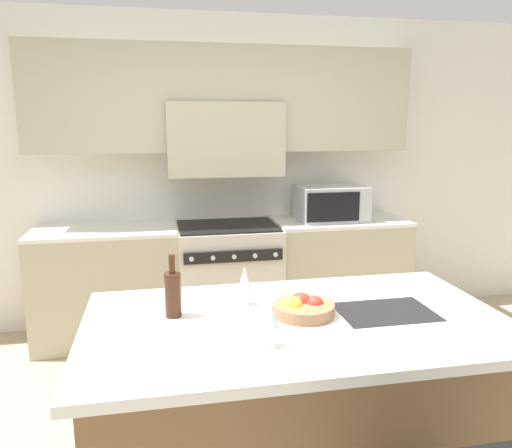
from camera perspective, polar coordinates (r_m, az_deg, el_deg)
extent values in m
cube|color=silver|center=(4.49, -3.98, 5.91)|extent=(10.00, 0.06, 2.70)
cube|color=#B2AD93|center=(4.27, -3.75, 14.01)|extent=(3.15, 0.34, 0.85)
cube|color=#B2AD93|center=(4.24, -3.64, 9.63)|extent=(0.96, 0.40, 0.60)
cube|color=#B2AD93|center=(4.33, -16.57, -6.86)|extent=(1.15, 0.62, 0.92)
cube|color=white|center=(4.20, -16.95, -0.71)|extent=(1.15, 0.62, 0.03)
cube|color=#B2AD93|center=(4.58, 9.32, -5.49)|extent=(1.15, 0.62, 0.92)
cube|color=white|center=(4.46, 9.52, 0.34)|extent=(1.15, 0.62, 0.03)
cube|color=beige|center=(4.32, -3.20, -6.33)|extent=(0.85, 0.66, 0.93)
cube|color=black|center=(4.20, -3.27, -0.21)|extent=(0.82, 0.61, 0.01)
cube|color=black|center=(3.91, -2.55, -3.71)|extent=(0.78, 0.02, 0.09)
cylinder|color=silver|center=(3.87, -7.39, -3.99)|extent=(0.04, 0.02, 0.04)
cylinder|color=silver|center=(3.88, -4.94, -3.88)|extent=(0.04, 0.02, 0.04)
cylinder|color=silver|center=(3.90, -2.52, -3.76)|extent=(0.04, 0.02, 0.04)
cylinder|color=silver|center=(3.93, -0.12, -3.64)|extent=(0.04, 0.02, 0.04)
cylinder|color=silver|center=(3.96, 2.23, -3.51)|extent=(0.04, 0.02, 0.04)
cube|color=#B7B7BC|center=(4.41, 8.57, 2.40)|extent=(0.58, 0.41, 0.30)
cube|color=black|center=(4.19, 8.86, 1.92)|extent=(0.45, 0.01, 0.25)
cube|color=brown|center=(2.49, 4.53, -21.25)|extent=(1.76, 0.98, 0.90)
cube|color=white|center=(2.27, 4.73, -11.25)|extent=(1.88, 1.06, 0.04)
cube|color=#2D2D30|center=(2.41, 14.58, -9.81)|extent=(0.44, 0.32, 0.01)
cylinder|color=#B2B2B7|center=(2.57, 12.75, -8.25)|extent=(0.02, 0.02, 0.00)
cylinder|color=#422314|center=(2.28, -9.47, -7.99)|extent=(0.07, 0.07, 0.20)
cylinder|color=#422314|center=(2.23, -9.60, -4.51)|extent=(0.03, 0.03, 0.09)
cylinder|color=white|center=(2.00, 1.71, -13.73)|extent=(0.06, 0.06, 0.01)
cylinder|color=white|center=(1.98, 1.72, -12.67)|extent=(0.01, 0.01, 0.08)
cone|color=white|center=(1.95, 1.73, -10.23)|extent=(0.06, 0.06, 0.11)
cylinder|color=white|center=(2.42, -1.28, -9.09)|extent=(0.06, 0.06, 0.01)
cylinder|color=white|center=(2.40, -1.29, -8.19)|extent=(0.01, 0.01, 0.08)
cone|color=white|center=(2.37, -1.30, -6.12)|extent=(0.06, 0.06, 0.11)
cylinder|color=#996B47|center=(2.30, 5.45, -9.66)|extent=(0.28, 0.28, 0.05)
sphere|color=gold|center=(2.28, 4.15, -9.43)|extent=(0.10, 0.10, 0.10)
sphere|color=red|center=(2.31, 6.74, -9.16)|extent=(0.08, 0.08, 0.08)
sphere|color=red|center=(2.33, 5.16, -8.96)|extent=(0.10, 0.10, 0.10)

